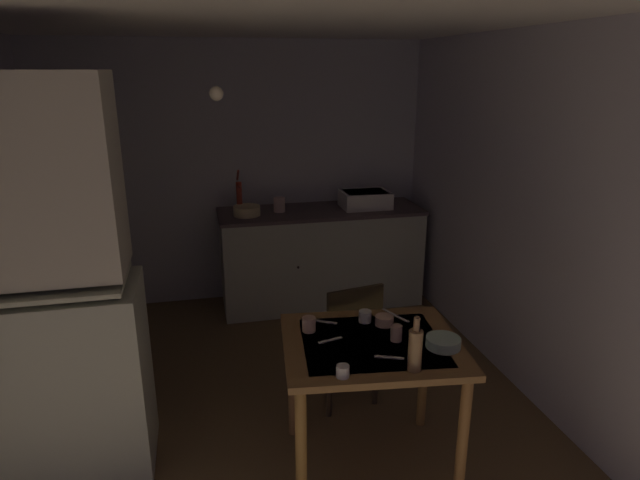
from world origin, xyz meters
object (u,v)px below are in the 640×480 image
(sink_basin, at_px, (365,199))
(chair_far_side, at_px, (346,338))
(hand_pump, at_px, (239,195))
(mixing_bowl_counter, at_px, (247,211))
(mug_tall, at_px, (309,324))
(hutch_cabinet, at_px, (36,303))
(dining_table, at_px, (371,361))
(serving_bowl_wide, at_px, (443,342))
(glass_bottle, at_px, (415,349))

(sink_basin, height_order, chair_far_side, sink_basin)
(hand_pump, xyz_separation_m, mixing_bowl_counter, (0.05, -0.10, -0.13))
(chair_far_side, xyz_separation_m, mug_tall, (-0.34, -0.43, 0.34))
(hutch_cabinet, xyz_separation_m, dining_table, (1.68, -0.37, -0.34))
(mug_tall, bearing_deg, hutch_cabinet, 172.57)
(mixing_bowl_counter, bearing_deg, hand_pump, 119.07)
(mixing_bowl_counter, bearing_deg, hutch_cabinet, -124.20)
(hand_pump, bearing_deg, mixing_bowl_counter, -60.93)
(mixing_bowl_counter, height_order, chair_far_side, mixing_bowl_counter)
(sink_basin, relative_size, mug_tall, 5.54)
(serving_bowl_wide, relative_size, glass_bottle, 0.65)
(sink_basin, relative_size, glass_bottle, 1.60)
(hutch_cabinet, distance_m, glass_bottle, 1.92)
(hutch_cabinet, xyz_separation_m, hand_pump, (1.20, 1.94, 0.08))
(hand_pump, height_order, dining_table, hand_pump)
(hutch_cabinet, xyz_separation_m, glass_bottle, (1.79, -0.69, -0.11))
(chair_far_side, height_order, serving_bowl_wide, chair_far_side)
(mug_tall, bearing_deg, dining_table, -32.94)
(hutch_cabinet, height_order, chair_far_side, hutch_cabinet)
(chair_far_side, relative_size, serving_bowl_wide, 4.85)
(mixing_bowl_counter, height_order, mug_tall, mixing_bowl_counter)
(sink_basin, xyz_separation_m, chair_far_side, (-0.63, -1.64, -0.51))
(hutch_cabinet, xyz_separation_m, serving_bowl_wide, (2.02, -0.51, -0.20))
(hutch_cabinet, height_order, sink_basin, hutch_cabinet)
(hand_pump, bearing_deg, dining_table, -78.15)
(hutch_cabinet, height_order, mug_tall, hutch_cabinet)
(hutch_cabinet, relative_size, dining_table, 2.12)
(chair_far_side, bearing_deg, hutch_cabinet, -171.61)
(mixing_bowl_counter, relative_size, serving_bowl_wide, 1.32)
(hutch_cabinet, relative_size, chair_far_side, 2.47)
(hutch_cabinet, bearing_deg, mug_tall, -7.43)
(hutch_cabinet, bearing_deg, sink_basin, 38.79)
(dining_table, xyz_separation_m, serving_bowl_wide, (0.34, -0.14, 0.14))
(dining_table, height_order, mug_tall, mug_tall)
(mug_tall, bearing_deg, sink_basin, 64.97)
(sink_basin, bearing_deg, hand_pump, 177.76)
(serving_bowl_wide, bearing_deg, hutch_cabinet, 165.88)
(hand_pump, relative_size, chair_far_side, 0.45)
(hand_pump, xyz_separation_m, dining_table, (0.48, -2.31, -0.42))
(serving_bowl_wide, bearing_deg, mug_tall, 152.75)
(glass_bottle, bearing_deg, chair_far_side, 94.26)
(mixing_bowl_counter, relative_size, dining_table, 0.23)
(chair_far_side, height_order, glass_bottle, glass_bottle)
(sink_basin, bearing_deg, dining_table, -106.48)
(sink_basin, bearing_deg, serving_bowl_wide, -97.84)
(sink_basin, distance_m, serving_bowl_wide, 2.43)
(hand_pump, height_order, glass_bottle, hand_pump)
(serving_bowl_wide, bearing_deg, mixing_bowl_counter, 108.17)
(mixing_bowl_counter, distance_m, mug_tall, 2.03)
(glass_bottle, bearing_deg, mug_tall, 128.78)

